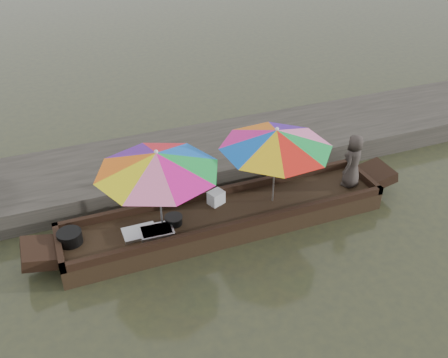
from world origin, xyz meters
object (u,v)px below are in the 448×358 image
object	(u,v)px
tray_scallop	(140,232)
supply_bag	(216,198)
vendor	(353,161)
umbrella_bow	(159,190)
umbrella_stern	(275,166)
tray_crayfish	(157,232)
charcoal_grill	(174,220)
cooking_pot	(70,237)
boat_hull	(226,219)

from	to	relation	value
tray_scallop	supply_bag	world-z (taller)	supply_bag
vendor	umbrella_bow	xyz separation A→B (m)	(-3.84, 0.06, 0.22)
umbrella_stern	supply_bag	bearing A→B (deg)	163.56
tray_crayfish	charcoal_grill	xyz separation A→B (m)	(0.36, 0.16, 0.03)
vendor	umbrella_bow	bearing A→B (deg)	-34.35
supply_bag	umbrella_bow	size ratio (longest dim) A/B	0.13
cooking_pot	charcoal_grill	xyz separation A→B (m)	(1.78, -0.15, -0.04)
charcoal_grill	supply_bag	distance (m)	0.97
boat_hull	supply_bag	bearing A→B (deg)	104.60
tray_scallop	charcoal_grill	distance (m)	0.64
umbrella_stern	boat_hull	bearing A→B (deg)	180.00
boat_hull	umbrella_stern	size ratio (longest dim) A/B	2.95
tray_crayfish	supply_bag	size ratio (longest dim) A/B	2.07
cooking_pot	supply_bag	world-z (taller)	supply_bag
cooking_pot	umbrella_stern	distance (m)	3.79
charcoal_grill	boat_hull	bearing A→B (deg)	0.14
cooking_pot	umbrella_stern	xyz separation A→B (m)	(3.73, -0.14, 0.67)
charcoal_grill	umbrella_stern	distance (m)	2.08
umbrella_bow	umbrella_stern	bearing A→B (deg)	0.00
charcoal_grill	vendor	bearing A→B (deg)	-0.97
supply_bag	umbrella_stern	xyz separation A→B (m)	(1.03, -0.30, 0.65)
cooking_pot	umbrella_bow	world-z (taller)	umbrella_bow
charcoal_grill	umbrella_bow	xyz separation A→B (m)	(-0.21, 0.00, 0.70)
tray_scallop	umbrella_bow	distance (m)	0.86
boat_hull	vendor	xyz separation A→B (m)	(2.63, -0.06, 0.73)
umbrella_bow	supply_bag	bearing A→B (deg)	15.01
umbrella_stern	charcoal_grill	bearing A→B (deg)	-179.93
tray_crayfish	tray_scallop	world-z (taller)	tray_crayfish
vendor	supply_bag	bearing A→B (deg)	-41.13
cooking_pot	supply_bag	size ratio (longest dim) A/B	1.49
cooking_pot	tray_crayfish	world-z (taller)	cooking_pot
umbrella_bow	umbrella_stern	size ratio (longest dim) A/B	1.03
charcoal_grill	umbrella_stern	size ratio (longest dim) A/B	0.15
umbrella_bow	charcoal_grill	bearing A→B (deg)	-0.64
charcoal_grill	umbrella_bow	distance (m)	0.73
boat_hull	umbrella_stern	bearing A→B (deg)	0.00
tray_crayfish	umbrella_bow	bearing A→B (deg)	48.71
vendor	umbrella_stern	world-z (taller)	umbrella_stern
tray_scallop	umbrella_stern	bearing A→B (deg)	1.38
cooking_pot	umbrella_bow	size ratio (longest dim) A/B	0.20
umbrella_stern	vendor	bearing A→B (deg)	-2.17
tray_crayfish	charcoal_grill	distance (m)	0.40
boat_hull	umbrella_stern	xyz separation A→B (m)	(0.95, 0.00, 0.95)
supply_bag	umbrella_bow	world-z (taller)	umbrella_bow
tray_crayfish	umbrella_bow	distance (m)	0.76
cooking_pot	umbrella_bow	distance (m)	1.71
charcoal_grill	supply_bag	world-z (taller)	supply_bag
boat_hull	umbrella_bow	xyz separation A→B (m)	(-1.21, 0.00, 0.95)
boat_hull	cooking_pot	distance (m)	2.80
boat_hull	vendor	distance (m)	2.73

